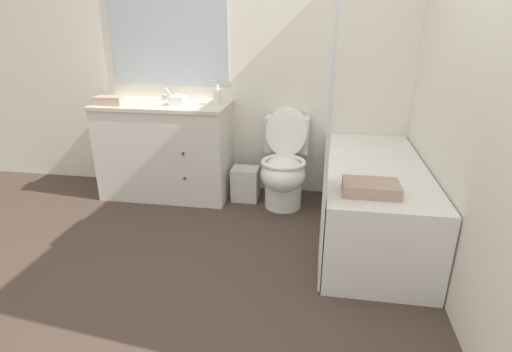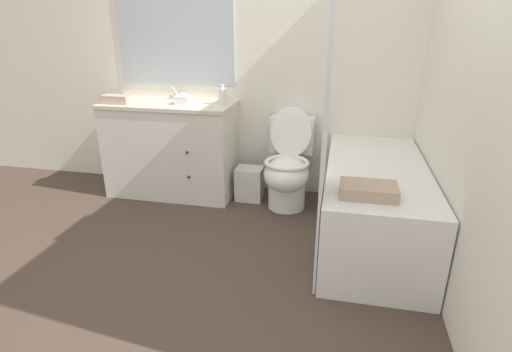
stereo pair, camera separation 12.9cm
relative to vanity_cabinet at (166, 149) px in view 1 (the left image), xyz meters
The scene contains 13 objects.
ground_plane 1.75m from the vanity_cabinet, 63.31° to the right, with size 14.00×14.00×0.00m, color #47382D.
wall_back 1.15m from the vanity_cabinet, 20.66° to the left, with size 8.00×0.06×2.50m.
wall_right 2.36m from the vanity_cabinet, 16.50° to the right, with size 0.05×2.78×2.50m.
vanity_cabinet is the anchor object (origin of this frame).
sink_faucet 0.48m from the vanity_cabinet, 90.00° to the left, with size 0.14×0.12×0.12m.
toilet 1.08m from the vanity_cabinet, ahead, with size 0.38×0.62×0.83m.
bathtub 1.83m from the vanity_cabinet, 16.32° to the right, with size 0.68×1.54×0.56m.
shower_curtain 1.82m from the vanity_cabinet, 37.13° to the right, with size 0.01×0.41×1.85m.
wastebasket 0.77m from the vanity_cabinet, ahead, with size 0.23×0.20×0.29m.
tissue_box 0.48m from the vanity_cabinet, 16.53° to the right, with size 0.12×0.11×0.10m.
soap_dispenser 0.69m from the vanity_cabinet, ahead, with size 0.07×0.07×0.17m.
hand_towel_folded 0.62m from the vanity_cabinet, 161.28° to the right, with size 0.24×0.12×0.07m.
bath_towel_folded 1.96m from the vanity_cabinet, 31.99° to the right, with size 0.32×0.21×0.07m.
Camera 1 is at (0.58, -1.72, 1.50)m, focal length 28.00 mm.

